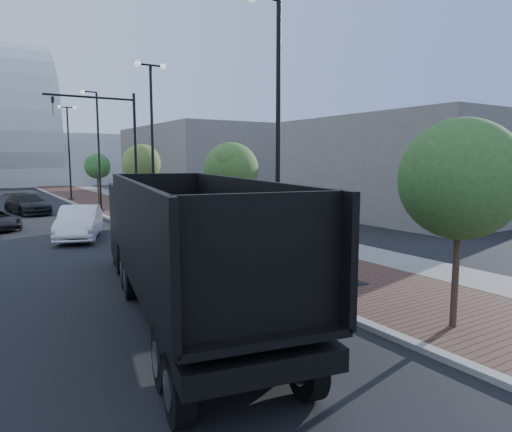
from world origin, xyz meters
TOP-DOWN VIEW (x-y plane):
  - sidewalk at (3.50, 40.00)m, footprint 7.00×140.00m
  - concrete_strip at (6.20, 40.00)m, footprint 2.40×140.00m
  - curb at (0.00, 40.00)m, footprint 0.30×140.00m
  - dump_truck at (-3.03, 10.97)m, footprint 5.25×13.91m
  - white_sedan at (-3.33, 22.31)m, footprint 3.41×5.53m
  - dark_car_far at (-4.39, 35.79)m, footprint 3.23×5.55m
  - pedestrian at (6.43, 16.27)m, footprint 0.59×0.40m
  - streetlight_1 at (0.49, 10.00)m, footprint 1.44×0.56m
  - streetlight_2 at (0.60, 22.00)m, footprint 1.72×0.56m
  - streetlight_3 at (0.49, 34.00)m, footprint 1.44×0.56m
  - streetlight_4 at (0.60, 46.00)m, footprint 1.72×0.56m
  - traffic_mast at (-0.30, 25.00)m, footprint 5.09×0.20m
  - tree_0 at (1.65, 4.02)m, footprint 2.84×2.84m
  - tree_1 at (1.65, 15.02)m, footprint 2.45×2.41m
  - tree_2 at (1.65, 27.02)m, footprint 2.51×2.48m
  - tree_3 at (1.65, 39.02)m, footprint 2.27×2.20m
  - convention_center at (-2.00, 85.00)m, footprint 50.00×30.00m
  - commercial_block_ne at (16.00, 50.00)m, footprint 12.00×22.00m
  - commercial_block_e at (18.00, 20.00)m, footprint 10.00×16.00m
  - utility_cover_1 at (2.40, 8.00)m, footprint 0.50×0.50m
  - utility_cover_2 at (2.40, 19.00)m, footprint 0.50×0.50m

SIDE VIEW (x-z plane):
  - sidewalk at x=3.50m, z-range 0.00..0.12m
  - concrete_strip at x=6.20m, z-range 0.00..0.13m
  - curb at x=0.00m, z-range 0.00..0.14m
  - utility_cover_1 at x=2.40m, z-range 0.12..0.14m
  - utility_cover_2 at x=2.40m, z-range 0.12..0.14m
  - dark_car_far at x=-4.39m, z-range 0.00..1.51m
  - pedestrian at x=6.43m, z-range 0.00..1.56m
  - white_sedan at x=-3.33m, z-range 0.00..1.72m
  - dump_truck at x=-3.03m, z-range -0.29..3.38m
  - tree_3 at x=1.65m, z-range 1.18..5.78m
  - commercial_block_e at x=18.00m, z-range 0.00..7.00m
  - tree_1 at x=1.65m, z-range 1.21..6.07m
  - tree_0 at x=1.65m, z-range 1.12..6.21m
  - tree_2 at x=1.65m, z-range 1.29..6.39m
  - commercial_block_ne at x=16.00m, z-range 0.00..8.00m
  - streetlight_1 at x=0.49m, z-range -0.26..8.95m
  - streetlight_3 at x=0.49m, z-range -0.26..8.95m
  - streetlight_2 at x=0.60m, z-range 0.18..9.46m
  - streetlight_4 at x=0.60m, z-range 0.18..9.46m
  - traffic_mast at x=-0.30m, z-range 0.98..8.98m
  - convention_center at x=-2.00m, z-range -19.00..31.00m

